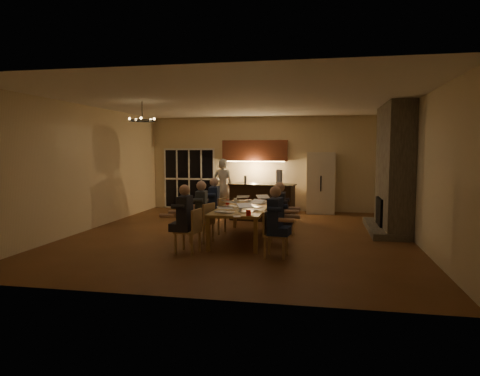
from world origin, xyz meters
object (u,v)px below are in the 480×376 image
object	(u,v)px
chair_left_far	(215,215)
chair_right_near	(276,234)
chair_right_mid	(279,224)
chair_left_mid	(202,223)
refrigerator	(321,183)
can_silver	(241,208)
person_left_near	(185,219)
redcup_far	(259,198)
laptop_a	(226,207)
person_left_mid	(202,211)
person_right_mid	(280,214)
bar_bottle	(245,180)
redcup_near	(249,213)
plate_far	(266,203)
laptop_c	(232,202)
laptop_d	(255,202)
redcup_mid	(227,202)
plate_near	(253,210)
bar_island	(262,202)
laptop_e	(243,196)
chandelier	(142,121)
person_right_near	(275,222)
standing_person	(223,186)
mug_front	(240,207)
mug_mid	(250,202)
chair_right_far	(284,217)
laptop_f	(264,197)
laptop_b	(247,207)
can_cola	(249,197)
chair_left_near	(188,231)
person_left_far	(214,205)
bar_blender	(279,177)
mug_back	(235,200)

from	to	relation	value
chair_left_far	chair_right_near	size ratio (longest dim) A/B	1.00
chair_right_mid	chair_left_mid	bearing A→B (deg)	90.63
refrigerator	can_silver	world-z (taller)	refrigerator
person_left_near	redcup_far	distance (m)	3.21
laptop_a	person_left_mid	bearing A→B (deg)	-35.35
person_right_mid	can_silver	distance (m)	0.85
redcup_far	bar_bottle	size ratio (longest dim) A/B	0.50
redcup_near	plate_far	xyz separation A→B (m)	(0.09, 2.07, -0.05)
laptop_c	laptop_d	xyz separation A→B (m)	(0.56, -0.05, 0.00)
redcup_mid	plate_near	size ratio (longest dim) A/B	0.48
can_silver	person_right_mid	bearing A→B (deg)	6.94
bar_island	laptop_e	distance (m)	1.57
chandelier	redcup_near	bearing A→B (deg)	-22.64
laptop_c	can_silver	world-z (taller)	laptop_c
laptop_a	laptop_c	xyz separation A→B (m)	(-0.10, 1.03, 0.00)
chair_left_far	person_right_near	bearing A→B (deg)	52.33
standing_person	laptop_d	distance (m)	4.07
person_left_mid	laptop_a	world-z (taller)	person_left_mid
chair_right_near	redcup_far	distance (m)	3.12
mug_front	redcup_far	distance (m)	1.86
refrigerator	bar_bottle	xyz separation A→B (m)	(-2.19, -1.83, 0.20)
mug_mid	redcup_mid	xyz separation A→B (m)	(-0.51, -0.29, 0.01)
person_left_mid	person_right_mid	xyz separation A→B (m)	(1.75, -0.02, 0.00)
redcup_mid	redcup_far	size ratio (longest dim) A/B	1.00
chair_right_far	laptop_f	size ratio (longest dim) A/B	2.78
chair_right_mid	laptop_c	bearing A→B (deg)	63.53
chair_left_far	redcup_mid	size ratio (longest dim) A/B	7.42
redcup_mid	laptop_b	bearing A→B (deg)	-59.04
refrigerator	laptop_b	size ratio (longest dim) A/B	6.25
chair_right_far	redcup_mid	world-z (taller)	chair_right_far
mug_front	chair_left_far	bearing A→B (deg)	129.85
chair_right_mid	chandelier	bearing A→B (deg)	81.35
bar_island	redcup_far	bearing A→B (deg)	-77.57
laptop_c	can_cola	world-z (taller)	laptop_c
mug_mid	plate_far	distance (m)	0.41
mug_front	redcup_mid	world-z (taller)	redcup_mid
person_left_mid	chair_right_mid	bearing A→B (deg)	85.86
chair_right_far	redcup_mid	xyz separation A→B (m)	(-1.34, -0.32, 0.37)
chair_right_near	laptop_e	world-z (taller)	laptop_e
laptop_f	chair_left_far	bearing A→B (deg)	176.78
chandelier	chair_left_mid	bearing A→B (deg)	-14.52
chair_left_near	standing_person	size ratio (longest dim) A/B	0.50
refrigerator	laptop_d	bearing A→B (deg)	-108.03
chair_left_near	person_left_far	distance (m)	2.21
refrigerator	chair_left_far	distance (m)	4.76
person_right_near	bar_blender	xyz separation A→B (m)	(-0.35, 4.24, 0.60)
person_right_mid	redcup_near	size ratio (longest dim) A/B	11.50
can_silver	mug_back	bearing A→B (deg)	105.62
refrigerator	redcup_near	size ratio (longest dim) A/B	16.67
chair_right_near	mug_back	size ratio (longest dim) A/B	8.90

